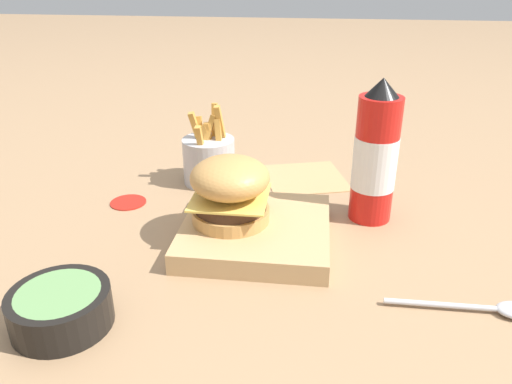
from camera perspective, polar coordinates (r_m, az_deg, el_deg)
name	(u,v)px	position (r m, az deg, el deg)	size (l,w,h in m)	color
ground_plane	(241,234)	(0.78, -1.77, -4.83)	(6.00, 6.00, 0.00)	#9E7A56
serving_board	(256,231)	(0.76, 0.00, -4.50)	(0.22, 0.22, 0.03)	tan
burger	(230,190)	(0.73, -2.97, 0.27)	(0.12, 0.12, 0.10)	tan
ketchup_bottle	(375,157)	(0.81, 13.46, 3.89)	(0.07, 0.07, 0.23)	red
fries_basket	(209,159)	(0.94, -5.39, 3.81)	(0.10, 0.10, 0.15)	#B7B7BC
side_bowl	(61,307)	(0.63, -21.43, -12.17)	(0.12, 0.12, 0.05)	black
spoon	(497,309)	(0.68, 25.83, -11.93)	(0.03, 0.18, 0.01)	silver
ketchup_puddle	(128,202)	(0.90, -14.40, -1.10)	(0.06, 0.06, 0.00)	#B21E14
parchment_square	(305,177)	(0.98, 5.60, 1.68)	(0.18, 0.18, 0.00)	tan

